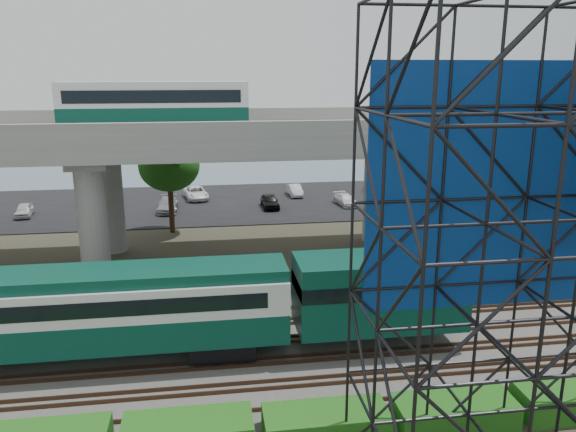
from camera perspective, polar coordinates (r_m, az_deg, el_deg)
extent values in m
plane|color=#474233|center=(25.75, -0.52, -16.02)|extent=(140.00, 140.00, 0.00)
cube|color=slate|center=(27.43, -1.11, -13.73)|extent=(90.00, 12.00, 0.20)
cube|color=black|center=(35.12, -2.89, -7.27)|extent=(90.00, 5.00, 0.08)
cube|color=black|center=(57.54, -5.17, 1.41)|extent=(90.00, 18.00, 0.08)
cube|color=slate|center=(79.11, -6.11, 4.99)|extent=(140.00, 40.00, 0.03)
cube|color=#472D1E|center=(23.32, 0.45, -18.79)|extent=(90.00, 0.08, 0.16)
cube|color=#472D1E|center=(24.52, -0.09, -16.96)|extent=(90.00, 0.08, 0.16)
cube|color=#472D1E|center=(25.00, -0.29, -16.30)|extent=(90.00, 0.08, 0.16)
cube|color=#472D1E|center=(26.23, -0.74, -14.70)|extent=(90.00, 0.08, 0.16)
cube|color=#472D1E|center=(26.72, -0.91, -14.11)|extent=(90.00, 0.08, 0.16)
cube|color=#472D1E|center=(27.98, -1.30, -12.71)|extent=(90.00, 0.08, 0.16)
cube|color=#472D1E|center=(28.47, -1.45, -12.20)|extent=(90.00, 0.08, 0.16)
cube|color=#472D1E|center=(29.76, -1.79, -10.96)|extent=(90.00, 0.08, 0.16)
cube|color=#472D1E|center=(30.26, -1.91, -10.50)|extent=(90.00, 0.08, 0.16)
cube|color=#472D1E|center=(31.56, -2.22, -9.40)|extent=(90.00, 0.08, 0.16)
cube|color=black|center=(26.94, -6.72, -12.69)|extent=(3.00, 2.20, 0.90)
cube|color=#083E30|center=(27.12, -20.90, -10.72)|extent=(19.00, 3.00, 1.40)
cube|color=silver|center=(26.55, -21.18, -7.88)|extent=(19.00, 3.00, 1.50)
cube|color=#083E30|center=(26.20, -21.38, -5.85)|extent=(19.00, 2.60, 0.50)
cube|color=black|center=(26.32, -19.06, -7.76)|extent=(15.00, 3.06, 0.70)
cube|color=#083E30|center=(27.20, 9.27, -7.52)|extent=(8.00, 3.00, 3.40)
cube|color=#9E9B93|center=(38.34, -3.86, 7.81)|extent=(80.00, 12.00, 1.20)
cube|color=#9E9B93|center=(32.52, -3.06, 8.64)|extent=(80.00, 0.50, 1.10)
cube|color=#9E9B93|center=(43.94, -4.50, 10.17)|extent=(80.00, 0.50, 1.10)
cylinder|color=#9E9B93|center=(36.32, -19.19, -0.76)|extent=(1.80, 1.80, 8.00)
cylinder|color=#9E9B93|center=(43.02, -17.54, 1.68)|extent=(1.80, 1.80, 8.00)
cube|color=#9E9B93|center=(38.97, -18.73, 5.85)|extent=(2.40, 9.00, 0.60)
cylinder|color=#9E9B93|center=(37.94, 11.94, 0.38)|extent=(1.80, 1.80, 8.00)
cylinder|color=#9E9B93|center=(44.39, 8.85, 2.58)|extent=(1.80, 1.80, 8.00)
cube|color=#9E9B93|center=(40.49, 10.51, 6.67)|extent=(2.40, 9.00, 0.60)
cube|color=black|center=(38.25, -13.23, 8.88)|extent=(12.00, 2.50, 0.70)
cube|color=#083E30|center=(38.19, -13.30, 10.07)|extent=(12.00, 2.50, 0.90)
cube|color=silver|center=(38.12, -13.40, 11.72)|extent=(12.00, 2.50, 1.30)
cube|color=black|center=(38.12, -13.40, 11.79)|extent=(11.00, 2.56, 0.80)
cube|color=silver|center=(38.10, -13.47, 12.92)|extent=(12.00, 2.40, 0.30)
cube|color=navy|center=(19.66, 19.38, 2.57)|extent=(8.10, 0.08, 8.25)
cube|color=#125012|center=(22.06, 3.86, -20.27)|extent=(4.60, 1.80, 1.03)
cube|color=#125012|center=(23.49, 16.53, -18.54)|extent=(4.60, 1.80, 1.01)
cube|color=#125012|center=(25.80, 27.11, -16.28)|extent=(4.60, 1.80, 1.12)
cylinder|color=#382314|center=(39.89, 17.22, -1.65)|extent=(0.44, 0.44, 4.80)
ellipsoid|color=#125012|center=(39.15, 17.57, 2.85)|extent=(4.94, 4.94, 4.18)
cylinder|color=#382314|center=(47.28, -11.79, 1.19)|extent=(0.44, 0.44, 4.80)
ellipsoid|color=#125012|center=(46.66, -11.99, 5.02)|extent=(4.94, 4.94, 4.18)
imported|color=black|center=(34.70, -9.53, -6.30)|extent=(5.58, 2.60, 1.55)
imported|color=silver|center=(56.91, -25.24, 0.55)|extent=(1.83, 3.57, 1.16)
imported|color=#989A9F|center=(60.31, -18.82, 1.92)|extent=(1.31, 3.68, 1.21)
imported|color=#919298|center=(54.52, -12.12, 1.14)|extent=(1.83, 4.45, 1.29)
imported|color=white|center=(59.28, -9.35, 2.34)|extent=(2.91, 4.88, 1.27)
imported|color=black|center=(54.72, -1.86, 1.52)|extent=(1.67, 3.89, 1.31)
imported|color=#B8B9C0|center=(60.00, 0.71, 2.63)|extent=(1.40, 3.61, 1.17)
imported|color=silver|center=(56.08, 5.87, 1.66)|extent=(2.05, 3.95, 1.09)
imported|color=#A9ACB1|center=(62.08, 9.06, 2.82)|extent=(2.39, 4.17, 1.10)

